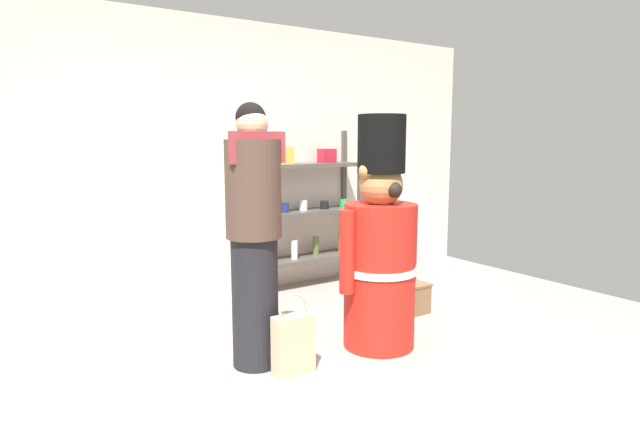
{
  "coord_description": "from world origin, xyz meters",
  "views": [
    {
      "loc": [
        -1.88,
        -2.49,
        1.5
      ],
      "look_at": [
        0.09,
        0.44,
        1.0
      ],
      "focal_mm": 29.62,
      "sensor_mm": 36.0,
      "label": 1
    }
  ],
  "objects_px": {
    "person_shopper": "(254,234)",
    "display_crate": "(406,297)",
    "merchandise_shelf": "(305,208)",
    "teddy_bear_guard": "(380,251)",
    "shopping_bag": "(293,343)"
  },
  "relations": [
    {
      "from": "teddy_bear_guard",
      "to": "display_crate",
      "type": "bearing_deg",
      "value": 32.86
    },
    {
      "from": "shopping_bag",
      "to": "person_shopper",
      "type": "bearing_deg",
      "value": 118.06
    },
    {
      "from": "merchandise_shelf",
      "to": "display_crate",
      "type": "bearing_deg",
      "value": -76.78
    },
    {
      "from": "display_crate",
      "to": "merchandise_shelf",
      "type": "bearing_deg",
      "value": 103.22
    },
    {
      "from": "merchandise_shelf",
      "to": "person_shopper",
      "type": "xyz_separation_m",
      "value": [
        -1.29,
        -1.43,
        0.08
      ]
    },
    {
      "from": "person_shopper",
      "to": "shopping_bag",
      "type": "distance_m",
      "value": 0.74
    },
    {
      "from": "teddy_bear_guard",
      "to": "person_shopper",
      "type": "relative_size",
      "value": 0.96
    },
    {
      "from": "teddy_bear_guard",
      "to": "person_shopper",
      "type": "xyz_separation_m",
      "value": [
        -0.9,
        0.2,
        0.19
      ]
    },
    {
      "from": "merchandise_shelf",
      "to": "teddy_bear_guard",
      "type": "relative_size",
      "value": 0.95
    },
    {
      "from": "person_shopper",
      "to": "display_crate",
      "type": "height_order",
      "value": "person_shopper"
    },
    {
      "from": "merchandise_shelf",
      "to": "teddy_bear_guard",
      "type": "bearing_deg",
      "value": -103.58
    },
    {
      "from": "teddy_bear_guard",
      "to": "display_crate",
      "type": "xyz_separation_m",
      "value": [
        0.68,
        0.44,
        -0.57
      ]
    },
    {
      "from": "shopping_bag",
      "to": "display_crate",
      "type": "relative_size",
      "value": 1.55
    },
    {
      "from": "person_shopper",
      "to": "display_crate",
      "type": "relative_size",
      "value": 5.07
    },
    {
      "from": "teddy_bear_guard",
      "to": "shopping_bag",
      "type": "distance_m",
      "value": 0.91
    }
  ]
}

